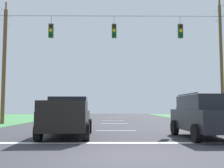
{
  "coord_description": "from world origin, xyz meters",
  "views": [
    {
      "loc": [
        -0.4,
        -8.0,
        1.4
      ],
      "look_at": [
        -0.24,
        8.62,
        2.85
      ],
      "focal_mm": 44.16,
      "sensor_mm": 36.0,
      "label": 1
    }
  ],
  "objects_px": {
    "suv_black": "(205,115)",
    "utility_pole_near_left": "(4,63)",
    "distant_car_oncoming": "(185,113)",
    "pickup_truck": "(68,117)",
    "overhead_signal_span": "(117,63)",
    "utility_pole_mid_right": "(221,60)"
  },
  "relations": [
    {
      "from": "distant_car_oncoming",
      "to": "utility_pole_mid_right",
      "type": "height_order",
      "value": "utility_pole_mid_right"
    },
    {
      "from": "utility_pole_mid_right",
      "to": "utility_pole_near_left",
      "type": "height_order",
      "value": "utility_pole_mid_right"
    },
    {
      "from": "distant_car_oncoming",
      "to": "utility_pole_near_left",
      "type": "height_order",
      "value": "utility_pole_near_left"
    },
    {
      "from": "overhead_signal_span",
      "to": "suv_black",
      "type": "relative_size",
      "value": 3.77
    },
    {
      "from": "pickup_truck",
      "to": "utility_pole_near_left",
      "type": "distance_m",
      "value": 13.46
    },
    {
      "from": "suv_black",
      "to": "distant_car_oncoming",
      "type": "xyz_separation_m",
      "value": [
        4.59,
        20.22,
        -0.27
      ]
    },
    {
      "from": "distant_car_oncoming",
      "to": "overhead_signal_span",
      "type": "bearing_deg",
      "value": -120.45
    },
    {
      "from": "pickup_truck",
      "to": "utility_pole_mid_right",
      "type": "relative_size",
      "value": 0.49
    },
    {
      "from": "pickup_truck",
      "to": "utility_pole_near_left",
      "type": "relative_size",
      "value": 0.5
    },
    {
      "from": "suv_black",
      "to": "utility_pole_near_left",
      "type": "bearing_deg",
      "value": 140.33
    },
    {
      "from": "utility_pole_mid_right",
      "to": "overhead_signal_span",
      "type": "bearing_deg",
      "value": -150.27
    },
    {
      "from": "overhead_signal_span",
      "to": "utility_pole_mid_right",
      "type": "height_order",
      "value": "utility_pole_mid_right"
    },
    {
      "from": "overhead_signal_span",
      "to": "suv_black",
      "type": "distance_m",
      "value": 7.73
    },
    {
      "from": "suv_black",
      "to": "utility_pole_near_left",
      "type": "relative_size",
      "value": 0.45
    },
    {
      "from": "pickup_truck",
      "to": "distant_car_oncoming",
      "type": "bearing_deg",
      "value": 60.21
    },
    {
      "from": "overhead_signal_span",
      "to": "distant_car_oncoming",
      "type": "bearing_deg",
      "value": 59.55
    },
    {
      "from": "distant_car_oncoming",
      "to": "utility_pole_near_left",
      "type": "bearing_deg",
      "value": -154.2
    },
    {
      "from": "overhead_signal_span",
      "to": "distant_car_oncoming",
      "type": "distance_m",
      "value": 17.19
    },
    {
      "from": "pickup_truck",
      "to": "utility_pole_mid_right",
      "type": "distance_m",
      "value": 16.35
    },
    {
      "from": "distant_car_oncoming",
      "to": "suv_black",
      "type": "bearing_deg",
      "value": -102.8
    },
    {
      "from": "overhead_signal_span",
      "to": "utility_pole_near_left",
      "type": "xyz_separation_m",
      "value": [
        -9.79,
        5.63,
        0.87
      ]
    },
    {
      "from": "suv_black",
      "to": "distant_car_oncoming",
      "type": "relative_size",
      "value": 1.12
    }
  ]
}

